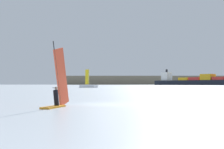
# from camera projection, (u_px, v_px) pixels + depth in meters

# --- Properties ---
(ground_plane) EXTENTS (4000.00, 4000.00, 0.00)m
(ground_plane) POSITION_uv_depth(u_px,v_px,m) (103.00, 104.00, 19.74)
(ground_plane) COLOR #9EA8B2
(windsurfer) EXTENTS (1.61, 3.23, 4.53)m
(windsurfer) POSITION_uv_depth(u_px,v_px,m) (58.00, 90.00, 17.44)
(windsurfer) COLOR orange
(windsurfer) RESTS_ON ground_plane
(cargo_ship) EXTENTS (126.06, 146.53, 30.55)m
(cargo_ship) POSITION_uv_depth(u_px,v_px,m) (198.00, 81.00, 446.12)
(cargo_ship) COLOR black
(cargo_ship) RESTS_ON ground_plane
(small_sailboat) EXTENTS (8.66, 8.48, 9.50)m
(small_sailboat) POSITION_uv_depth(u_px,v_px,m) (88.00, 86.00, 116.35)
(small_sailboat) COLOR white
(small_sailboat) RESTS_ON ground_plane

